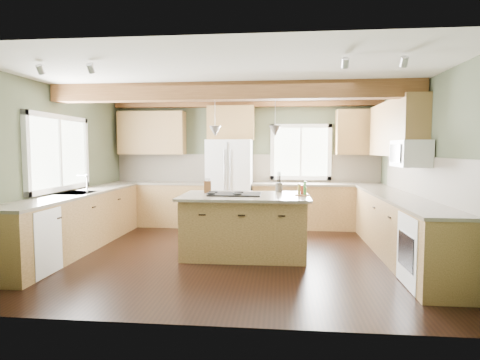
# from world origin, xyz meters

# --- Properties ---
(floor) EXTENTS (5.60, 5.60, 0.00)m
(floor) POSITION_xyz_m (0.00, 0.00, 0.00)
(floor) COLOR black
(floor) RESTS_ON ground
(ceiling) EXTENTS (5.60, 5.60, 0.00)m
(ceiling) POSITION_xyz_m (0.00, 0.00, 2.60)
(ceiling) COLOR silver
(ceiling) RESTS_ON wall_back
(wall_back) EXTENTS (5.60, 0.00, 5.60)m
(wall_back) POSITION_xyz_m (0.00, 2.50, 1.30)
(wall_back) COLOR #444C36
(wall_back) RESTS_ON ground
(wall_left) EXTENTS (0.00, 5.00, 5.00)m
(wall_left) POSITION_xyz_m (-2.80, 0.00, 1.30)
(wall_left) COLOR #444C36
(wall_left) RESTS_ON ground
(wall_right) EXTENTS (0.00, 5.00, 5.00)m
(wall_right) POSITION_xyz_m (2.80, 0.00, 1.30)
(wall_right) COLOR #444C36
(wall_right) RESTS_ON ground
(ceiling_beam) EXTENTS (5.55, 0.26, 0.26)m
(ceiling_beam) POSITION_xyz_m (0.00, 0.01, 2.47)
(ceiling_beam) COLOR #553018
(ceiling_beam) RESTS_ON ceiling
(soffit_trim) EXTENTS (5.55, 0.20, 0.10)m
(soffit_trim) POSITION_xyz_m (0.00, 2.40, 2.54)
(soffit_trim) COLOR #553018
(soffit_trim) RESTS_ON ceiling
(backsplash_back) EXTENTS (5.58, 0.03, 0.58)m
(backsplash_back) POSITION_xyz_m (0.00, 2.48, 1.21)
(backsplash_back) COLOR brown
(backsplash_back) RESTS_ON wall_back
(backsplash_right) EXTENTS (0.03, 3.70, 0.58)m
(backsplash_right) POSITION_xyz_m (2.78, 0.05, 1.21)
(backsplash_right) COLOR brown
(backsplash_right) RESTS_ON wall_right
(base_cab_back_left) EXTENTS (2.02, 0.60, 0.88)m
(base_cab_back_left) POSITION_xyz_m (-1.79, 2.20, 0.44)
(base_cab_back_left) COLOR brown
(base_cab_back_left) RESTS_ON floor
(counter_back_left) EXTENTS (2.06, 0.64, 0.04)m
(counter_back_left) POSITION_xyz_m (-1.79, 2.20, 0.90)
(counter_back_left) COLOR brown
(counter_back_left) RESTS_ON base_cab_back_left
(base_cab_back_right) EXTENTS (2.62, 0.60, 0.88)m
(base_cab_back_right) POSITION_xyz_m (1.49, 2.20, 0.44)
(base_cab_back_right) COLOR brown
(base_cab_back_right) RESTS_ON floor
(counter_back_right) EXTENTS (2.66, 0.64, 0.04)m
(counter_back_right) POSITION_xyz_m (1.49, 2.20, 0.90)
(counter_back_right) COLOR brown
(counter_back_right) RESTS_ON base_cab_back_right
(base_cab_left) EXTENTS (0.60, 3.70, 0.88)m
(base_cab_left) POSITION_xyz_m (-2.50, 0.05, 0.44)
(base_cab_left) COLOR brown
(base_cab_left) RESTS_ON floor
(counter_left) EXTENTS (0.64, 3.74, 0.04)m
(counter_left) POSITION_xyz_m (-2.50, 0.05, 0.90)
(counter_left) COLOR brown
(counter_left) RESTS_ON base_cab_left
(base_cab_right) EXTENTS (0.60, 3.70, 0.88)m
(base_cab_right) POSITION_xyz_m (2.50, 0.05, 0.44)
(base_cab_right) COLOR brown
(base_cab_right) RESTS_ON floor
(counter_right) EXTENTS (0.64, 3.74, 0.04)m
(counter_right) POSITION_xyz_m (2.50, 0.05, 0.90)
(counter_right) COLOR brown
(counter_right) RESTS_ON base_cab_right
(upper_cab_back_left) EXTENTS (1.40, 0.35, 0.90)m
(upper_cab_back_left) POSITION_xyz_m (-1.99, 2.33, 1.95)
(upper_cab_back_left) COLOR brown
(upper_cab_back_left) RESTS_ON wall_back
(upper_cab_over_fridge) EXTENTS (0.96, 0.35, 0.70)m
(upper_cab_over_fridge) POSITION_xyz_m (-0.30, 2.33, 2.15)
(upper_cab_over_fridge) COLOR brown
(upper_cab_over_fridge) RESTS_ON wall_back
(upper_cab_right) EXTENTS (0.35, 2.20, 0.90)m
(upper_cab_right) POSITION_xyz_m (2.62, 0.90, 1.95)
(upper_cab_right) COLOR brown
(upper_cab_right) RESTS_ON wall_right
(upper_cab_back_corner) EXTENTS (0.90, 0.35, 0.90)m
(upper_cab_back_corner) POSITION_xyz_m (2.30, 2.33, 1.95)
(upper_cab_back_corner) COLOR brown
(upper_cab_back_corner) RESTS_ON wall_back
(window_left) EXTENTS (0.04, 1.60, 1.05)m
(window_left) POSITION_xyz_m (-2.78, 0.05, 1.55)
(window_left) COLOR white
(window_left) RESTS_ON wall_left
(window_back) EXTENTS (1.10, 0.04, 1.00)m
(window_back) POSITION_xyz_m (1.15, 2.48, 1.55)
(window_back) COLOR white
(window_back) RESTS_ON wall_back
(sink) EXTENTS (0.50, 0.65, 0.03)m
(sink) POSITION_xyz_m (-2.50, 0.05, 0.91)
(sink) COLOR #262628
(sink) RESTS_ON counter_left
(faucet) EXTENTS (0.02, 0.02, 0.28)m
(faucet) POSITION_xyz_m (-2.32, 0.05, 1.05)
(faucet) COLOR #B2B2B7
(faucet) RESTS_ON sink
(dishwasher) EXTENTS (0.60, 0.60, 0.84)m
(dishwasher) POSITION_xyz_m (-2.49, -1.25, 0.43)
(dishwasher) COLOR white
(dishwasher) RESTS_ON floor
(oven) EXTENTS (0.60, 0.72, 0.84)m
(oven) POSITION_xyz_m (2.49, -1.25, 0.43)
(oven) COLOR white
(oven) RESTS_ON floor
(microwave) EXTENTS (0.40, 0.70, 0.38)m
(microwave) POSITION_xyz_m (2.58, -0.05, 1.55)
(microwave) COLOR white
(microwave) RESTS_ON wall_right
(pendant_left) EXTENTS (0.18, 0.18, 0.16)m
(pendant_left) POSITION_xyz_m (-0.25, 0.00, 1.88)
(pendant_left) COLOR #B2B2B7
(pendant_left) RESTS_ON ceiling
(pendant_right) EXTENTS (0.18, 0.18, 0.16)m
(pendant_right) POSITION_xyz_m (0.65, 0.01, 1.88)
(pendant_right) COLOR #B2B2B7
(pendant_right) RESTS_ON ceiling
(refrigerator) EXTENTS (0.90, 0.74, 1.80)m
(refrigerator) POSITION_xyz_m (-0.30, 2.12, 0.90)
(refrigerator) COLOR white
(refrigerator) RESTS_ON floor
(island) EXTENTS (1.81, 1.12, 0.88)m
(island) POSITION_xyz_m (0.20, 0.01, 0.44)
(island) COLOR brown
(island) RESTS_ON floor
(island_top) EXTENTS (1.93, 1.24, 0.04)m
(island_top) POSITION_xyz_m (0.20, 0.01, 0.90)
(island_top) COLOR brown
(island_top) RESTS_ON island
(cooktop) EXTENTS (0.79, 0.53, 0.02)m
(cooktop) POSITION_xyz_m (0.05, 0.01, 0.93)
(cooktop) COLOR black
(cooktop) RESTS_ON island_top
(knife_block) EXTENTS (0.12, 0.10, 0.19)m
(knife_block) POSITION_xyz_m (-0.42, 0.25, 1.01)
(knife_block) COLOR #58311A
(knife_block) RESTS_ON island_top
(utensil_crock) EXTENTS (0.12, 0.12, 0.15)m
(utensil_crock) POSITION_xyz_m (0.71, 0.48, 1.00)
(utensil_crock) COLOR #423935
(utensil_crock) RESTS_ON island_top
(bottle_tray) EXTENTS (0.28, 0.28, 0.20)m
(bottle_tray) POSITION_xyz_m (1.06, 0.02, 1.02)
(bottle_tray) COLOR brown
(bottle_tray) RESTS_ON island_top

